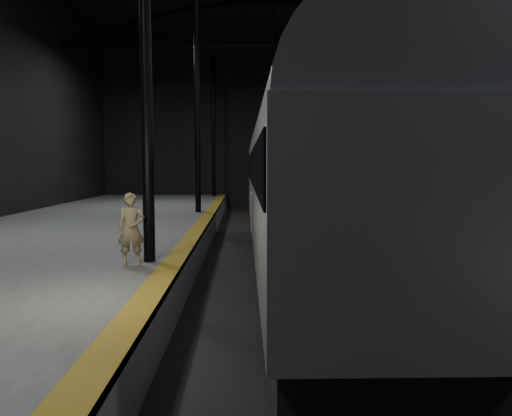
{
  "coord_description": "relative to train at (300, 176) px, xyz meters",
  "views": [
    {
      "loc": [
        -1.62,
        -15.3,
        3.2
      ],
      "look_at": [
        -1.31,
        -1.43,
        2.0
      ],
      "focal_mm": 35.0,
      "sensor_mm": 36.0,
      "label": 1
    }
  ],
  "objects": [
    {
      "name": "ground",
      "position": [
        0.0,
        0.71,
        -2.89
      ],
      "size": [
        44.0,
        44.0,
        0.0
      ],
      "primitive_type": "plane",
      "color": "black",
      "rests_on": "ground"
    },
    {
      "name": "platform_left",
      "position": [
        -7.5,
        0.71,
        -2.39
      ],
      "size": [
        9.0,
        43.8,
        1.0
      ],
      "primitive_type": "cube",
      "color": "#4D4D4B",
      "rests_on": "ground"
    },
    {
      "name": "tactile_strip",
      "position": [
        -3.25,
        0.71,
        -1.88
      ],
      "size": [
        0.5,
        43.8,
        0.01
      ],
      "primitive_type": "cube",
      "color": "olive",
      "rests_on": "platform_left"
    },
    {
      "name": "track",
      "position": [
        0.0,
        0.71,
        -2.82
      ],
      "size": [
        2.4,
        43.0,
        0.24
      ],
      "color": "#3F3328",
      "rests_on": "ground"
    },
    {
      "name": "train",
      "position": [
        0.0,
        0.0,
        0.0
      ],
      "size": [
        2.9,
        19.36,
        5.17
      ],
      "color": "#A2A5AA",
      "rests_on": "ground"
    },
    {
      "name": "woman",
      "position": [
        -4.11,
        -3.71,
        -1.09
      ],
      "size": [
        0.63,
        0.47,
        1.6
      ],
      "primitive_type": "imported",
      "rotation": [
        0.0,
        0.0,
        0.15
      ],
      "color": "#98845D",
      "rests_on": "platform_left"
    }
  ]
}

